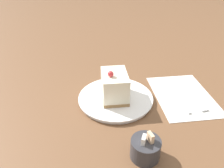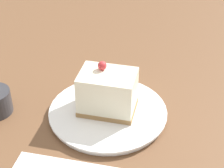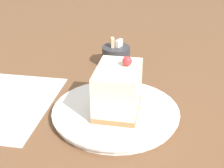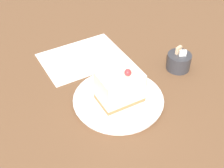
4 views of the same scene
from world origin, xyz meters
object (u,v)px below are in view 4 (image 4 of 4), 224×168
Objects in this scene: plate at (118,100)px; knife at (81,63)px; cake_slice at (120,87)px; sugar_bowl at (179,61)px; fork at (84,51)px.

plate is 0.20m from knife.
cake_slice is at bearing 0.22° from knife.
sugar_bowl is at bearing 101.70° from plate.
plate is 0.23m from sugar_bowl.
knife is at bearing -173.23° from plate.
knife is (-0.20, -0.02, -0.05)m from cake_slice.
fork is at bearing 176.43° from cake_slice.
knife is 2.66× the size of sugar_bowl.
fork is 0.29m from sugar_bowl.
fork is at bearing 142.55° from knife.
cake_slice is at bearing 19.28° from plate.
plate is at bearing -78.30° from sugar_bowl.
cake_slice reaches higher than knife.
sugar_bowl is at bearing 39.89° from fork.
fork and knife have the same top height.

